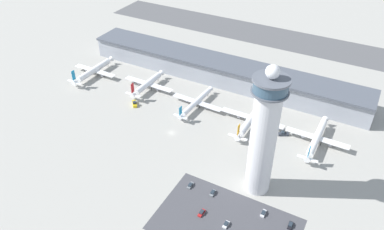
# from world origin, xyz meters

# --- Properties ---
(ground_plane) EXTENTS (1000.00, 1000.00, 0.00)m
(ground_plane) POSITION_xyz_m (0.00, 0.00, 0.00)
(ground_plane) COLOR #9E9B93
(terminal_building) EXTENTS (207.49, 25.00, 15.91)m
(terminal_building) POSITION_xyz_m (0.00, 70.00, 8.05)
(terminal_building) COLOR #9399A3
(terminal_building) RESTS_ON ground
(runway_strip) EXTENTS (311.24, 44.00, 0.01)m
(runway_strip) POSITION_xyz_m (0.00, 163.09, 0.00)
(runway_strip) COLOR #515154
(runway_strip) RESTS_ON ground
(control_tower) EXTENTS (16.18, 16.18, 69.01)m
(control_tower) POSITION_xyz_m (60.21, -16.90, 33.76)
(control_tower) COLOR silver
(control_tower) RESTS_ON ground
(parking_lot_surface) EXTENTS (64.00, 40.00, 0.01)m
(parking_lot_surface) POSITION_xyz_m (56.26, -45.35, 0.00)
(parking_lot_surface) COLOR #424247
(parking_lot_surface) RESTS_ON ground
(airplane_gate_alpha) EXTENTS (35.68, 42.39, 13.52)m
(airplane_gate_alpha) POSITION_xyz_m (-86.41, 31.86, 4.19)
(airplane_gate_alpha) COLOR white
(airplane_gate_alpha) RESTS_ON ground
(airplane_gate_bravo) EXTENTS (38.52, 36.02, 13.25)m
(airplane_gate_bravo) POSITION_xyz_m (-40.20, 34.77, 4.38)
(airplane_gate_bravo) COLOR white
(airplane_gate_bravo) RESTS_ON ground
(airplane_gate_charlie) EXTENTS (35.90, 40.17, 10.96)m
(airplane_gate_charlie) POSITION_xyz_m (0.09, 31.49, 3.67)
(airplane_gate_charlie) COLOR silver
(airplane_gate_charlie) RESTS_ON ground
(airplane_gate_delta) EXTENTS (40.43, 45.20, 13.10)m
(airplane_gate_delta) POSITION_xyz_m (38.53, 31.69, 4.20)
(airplane_gate_delta) COLOR white
(airplane_gate_delta) RESTS_ON ground
(airplane_gate_echo) EXTENTS (36.23, 42.15, 12.98)m
(airplane_gate_echo) POSITION_xyz_m (78.26, 30.86, 4.50)
(airplane_gate_echo) COLOR white
(airplane_gate_echo) RESTS_ON ground
(service_truck_catering) EXTENTS (6.65, 6.97, 3.12)m
(service_truck_catering) POSITION_xyz_m (-36.73, 13.72, 1.09)
(service_truck_catering) COLOR black
(service_truck_catering) RESTS_ON ground
(service_truck_fuel) EXTENTS (6.52, 5.01, 2.73)m
(service_truck_fuel) POSITION_xyz_m (59.49, 29.90, 0.95)
(service_truck_fuel) COLOR black
(service_truck_fuel) RESTS_ON ground
(car_green_van) EXTENTS (1.85, 4.51, 1.59)m
(car_green_van) POSITION_xyz_m (69.23, -31.67, 0.62)
(car_green_van) COLOR black
(car_green_van) RESTS_ON ground
(car_grey_coupe) EXTENTS (2.03, 4.61, 1.48)m
(car_grey_coupe) POSITION_xyz_m (42.93, -31.59, 0.57)
(car_grey_coupe) COLOR black
(car_grey_coupe) RESTS_ON ground
(car_maroon_suv) EXTENTS (2.06, 4.30, 1.53)m
(car_maroon_suv) POSITION_xyz_m (56.56, -45.73, 0.59)
(car_maroon_suv) COLOR black
(car_maroon_suv) RESTS_ON ground
(car_blue_compact) EXTENTS (1.92, 4.78, 1.59)m
(car_blue_compact) POSITION_xyz_m (43.82, -45.19, 0.62)
(car_blue_compact) COLOR black
(car_blue_compact) RESTS_ON ground
(car_red_hatchback) EXTENTS (1.90, 4.76, 1.41)m
(car_red_hatchback) POSITION_xyz_m (30.78, -32.41, 0.54)
(car_red_hatchback) COLOR black
(car_red_hatchback) RESTS_ON ground
(car_black_suv) EXTENTS (2.01, 4.53, 1.51)m
(car_black_suv) POSITION_xyz_m (82.23, -32.23, 0.59)
(car_black_suv) COLOR black
(car_black_suv) RESTS_ON ground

